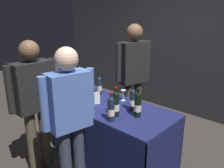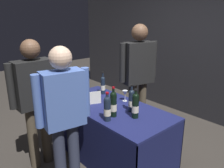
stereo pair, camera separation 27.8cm
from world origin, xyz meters
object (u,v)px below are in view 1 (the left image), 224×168
object	(u,v)px
vendor_presenter	(134,70)
taster_foreground_right	(70,113)
wine_glass_near_vendor	(123,93)
flower_vase	(82,92)
tasting_table	(112,122)
featured_wine_bottle	(80,84)
display_bottle_0	(116,104)

from	to	relation	value
vendor_presenter	taster_foreground_right	world-z (taller)	vendor_presenter
wine_glass_near_vendor	flower_vase	size ratio (longest dim) A/B	0.38
vendor_presenter	taster_foreground_right	xyz separation A→B (m)	(0.34, -1.46, -0.10)
tasting_table	wine_glass_near_vendor	distance (m)	0.42
featured_wine_bottle	wine_glass_near_vendor	bearing A→B (deg)	18.09
tasting_table	wine_glass_near_vendor	bearing A→B (deg)	97.00
tasting_table	vendor_presenter	distance (m)	0.91
display_bottle_0	wine_glass_near_vendor	bearing A→B (deg)	120.01
featured_wine_bottle	wine_glass_near_vendor	distance (m)	0.67
display_bottle_0	vendor_presenter	bearing A→B (deg)	116.03
featured_wine_bottle	display_bottle_0	bearing A→B (deg)	-13.93
wine_glass_near_vendor	flower_vase	xyz separation A→B (m)	(-0.44, -0.35, -0.01)
featured_wine_bottle	display_bottle_0	size ratio (longest dim) A/B	0.98
featured_wine_bottle	vendor_presenter	xyz separation A→B (m)	(0.46, 0.66, 0.16)
display_bottle_0	wine_glass_near_vendor	world-z (taller)	display_bottle_0
tasting_table	wine_glass_near_vendor	xyz separation A→B (m)	(-0.03, 0.26, 0.33)
display_bottle_0	taster_foreground_right	xyz separation A→B (m)	(-0.09, -0.58, 0.05)
featured_wine_bottle	display_bottle_0	world-z (taller)	display_bottle_0
tasting_table	featured_wine_bottle	distance (m)	0.77
taster_foreground_right	featured_wine_bottle	bearing A→B (deg)	54.22
tasting_table	featured_wine_bottle	xyz separation A→B (m)	(-0.67, 0.05, 0.37)
flower_vase	taster_foreground_right	distance (m)	0.90
featured_wine_bottle	tasting_table	bearing A→B (deg)	-4.27
featured_wine_bottle	vendor_presenter	size ratio (longest dim) A/B	0.20
flower_vase	tasting_table	bearing A→B (deg)	11.10
wine_glass_near_vendor	featured_wine_bottle	bearing A→B (deg)	-161.91
tasting_table	taster_foreground_right	size ratio (longest dim) A/B	1.01
tasting_table	display_bottle_0	distance (m)	0.46
display_bottle_0	vendor_presenter	xyz separation A→B (m)	(-0.43, 0.88, 0.16)
wine_glass_near_vendor	flower_vase	world-z (taller)	flower_vase
featured_wine_bottle	display_bottle_0	xyz separation A→B (m)	(0.89, -0.22, 0.00)
featured_wine_bottle	taster_foreground_right	distance (m)	1.13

